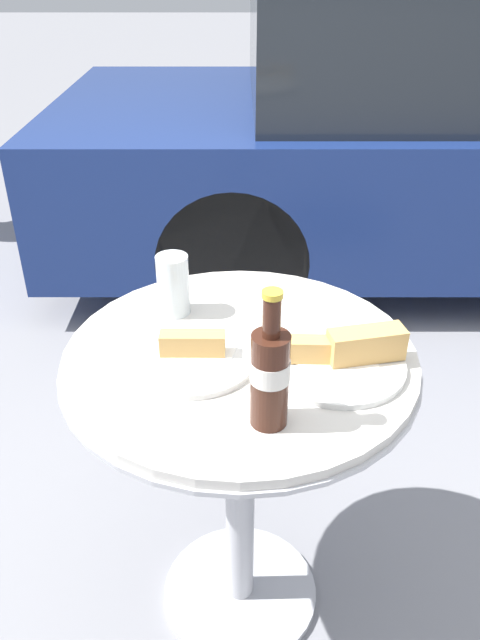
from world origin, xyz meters
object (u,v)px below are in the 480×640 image
Objects in this scene: drinking_glass at (173,287)px; lunch_plate_far at (342,356)px; bistro_table at (240,422)px; cola_bottle_left at (271,374)px; lunch_plate_near at (193,355)px.

drinking_glass reaches higher than lunch_plate_far.
bistro_table is 0.35m from cola_bottle_left.
cola_bottle_left reaches higher than bistro_table.
lunch_plate_far is (0.19, -0.05, 0.20)m from bistro_table.
drinking_glass is 0.52× the size of lunch_plate_far.
lunch_plate_near reaches higher than bistro_table.
drinking_glass is 0.39m from lunch_plate_far.
bistro_table is 3.11× the size of lunch_plate_near.
lunch_plate_far is (0.33, -0.20, -0.04)m from drinking_glass.
drinking_glass is 0.54× the size of lunch_plate_near.
cola_bottle_left reaches higher than drinking_glass.
cola_bottle_left is at bearing -132.20° from lunch_plate_far.
drinking_glass is at bearing 133.08° from bistro_table.
drinking_glass is (-0.14, 0.15, 0.24)m from bistro_table.
lunch_plate_near is at bearing 128.02° from cola_bottle_left.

